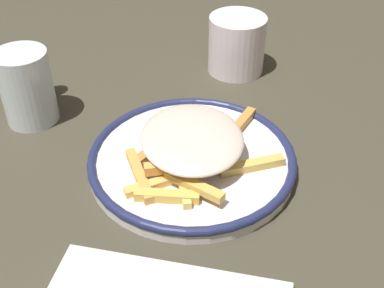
% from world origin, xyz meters
% --- Properties ---
extents(ground_plane, '(2.60, 2.60, 0.00)m').
position_xyz_m(ground_plane, '(0.00, 0.00, 0.00)').
color(ground_plane, '#3E3A2D').
extents(plate, '(0.26, 0.26, 0.02)m').
position_xyz_m(plate, '(0.00, 0.00, 0.01)').
color(plate, white).
rests_on(plate, ground_plane).
extents(fries_heap, '(0.21, 0.20, 0.04)m').
position_xyz_m(fries_heap, '(-0.01, 0.00, 0.04)').
color(fries_heap, '#E9BD4F').
rests_on(fries_heap, plate).
extents(water_glass, '(0.07, 0.07, 0.11)m').
position_xyz_m(water_glass, '(0.05, 0.25, 0.05)').
color(water_glass, silver).
rests_on(water_glass, ground_plane).
extents(coffee_mug, '(0.12, 0.09, 0.09)m').
position_xyz_m(coffee_mug, '(0.26, -0.01, 0.05)').
color(coffee_mug, white).
rests_on(coffee_mug, ground_plane).
extents(salt_shaker, '(0.03, 0.03, 0.07)m').
position_xyz_m(salt_shaker, '(0.11, 0.26, 0.04)').
color(salt_shaker, silver).
rests_on(salt_shaker, ground_plane).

